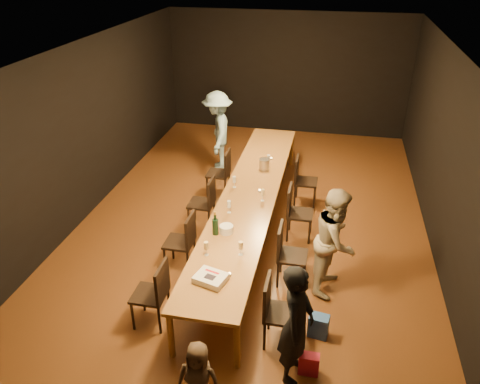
% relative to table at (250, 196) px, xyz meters
% --- Properties ---
extents(ground, '(10.00, 10.00, 0.00)m').
position_rel_table_xyz_m(ground, '(0.00, 0.00, -0.70)').
color(ground, '#432710').
rests_on(ground, ground).
extents(room_shell, '(6.04, 10.04, 3.02)m').
position_rel_table_xyz_m(room_shell, '(0.00, 0.00, 1.38)').
color(room_shell, black).
rests_on(room_shell, ground).
extents(table, '(0.90, 6.00, 0.75)m').
position_rel_table_xyz_m(table, '(0.00, 0.00, 0.00)').
color(table, brown).
rests_on(table, ground).
extents(chair_right_0, '(0.42, 0.42, 0.93)m').
position_rel_table_xyz_m(chair_right_0, '(0.85, -2.40, -0.24)').
color(chair_right_0, black).
rests_on(chair_right_0, ground).
extents(chair_right_1, '(0.42, 0.42, 0.93)m').
position_rel_table_xyz_m(chair_right_1, '(0.85, -1.20, -0.24)').
color(chair_right_1, black).
rests_on(chair_right_1, ground).
extents(chair_right_2, '(0.42, 0.42, 0.93)m').
position_rel_table_xyz_m(chair_right_2, '(0.85, 0.00, -0.24)').
color(chair_right_2, black).
rests_on(chair_right_2, ground).
extents(chair_right_3, '(0.42, 0.42, 0.93)m').
position_rel_table_xyz_m(chair_right_3, '(0.85, 1.20, -0.24)').
color(chair_right_3, black).
rests_on(chair_right_3, ground).
extents(chair_left_0, '(0.42, 0.42, 0.93)m').
position_rel_table_xyz_m(chair_left_0, '(-0.85, -2.40, -0.24)').
color(chair_left_0, black).
rests_on(chair_left_0, ground).
extents(chair_left_1, '(0.42, 0.42, 0.93)m').
position_rel_table_xyz_m(chair_left_1, '(-0.85, -1.20, -0.24)').
color(chair_left_1, black).
rests_on(chair_left_1, ground).
extents(chair_left_2, '(0.42, 0.42, 0.93)m').
position_rel_table_xyz_m(chair_left_2, '(-0.85, 0.00, -0.24)').
color(chair_left_2, black).
rests_on(chair_left_2, ground).
extents(chair_left_3, '(0.42, 0.42, 0.93)m').
position_rel_table_xyz_m(chair_left_3, '(-0.85, 1.20, -0.24)').
color(chair_left_3, black).
rests_on(chair_left_3, ground).
extents(woman_birthday, '(0.44, 0.60, 1.50)m').
position_rel_table_xyz_m(woman_birthday, '(1.05, -2.86, 0.05)').
color(woman_birthday, black).
rests_on(woman_birthday, ground).
extents(woman_tan, '(0.74, 0.87, 1.58)m').
position_rel_table_xyz_m(woman_tan, '(1.42, -1.19, 0.09)').
color(woman_tan, '#B9A98B').
rests_on(woman_tan, ground).
extents(man_blue, '(0.89, 1.23, 1.71)m').
position_rel_table_xyz_m(man_blue, '(-1.15, 2.39, 0.15)').
color(man_blue, '#82ACC9').
rests_on(man_blue, ground).
extents(child, '(0.46, 0.30, 0.94)m').
position_rel_table_xyz_m(child, '(0.14, -3.56, -0.23)').
color(child, '#463527').
rests_on(child, ground).
extents(gift_bag_red, '(0.23, 0.13, 0.28)m').
position_rel_table_xyz_m(gift_bag_red, '(1.23, -2.82, -0.56)').
color(gift_bag_red, '#B91B3E').
rests_on(gift_bag_red, ground).
extents(gift_bag_blue, '(0.27, 0.20, 0.31)m').
position_rel_table_xyz_m(gift_bag_blue, '(1.30, -2.20, -0.55)').
color(gift_bag_blue, '#2651A8').
rests_on(gift_bag_blue, ground).
extents(birthday_cake, '(0.44, 0.39, 0.09)m').
position_rel_table_xyz_m(birthday_cake, '(-0.05, -2.33, 0.09)').
color(birthday_cake, white).
rests_on(birthday_cake, table).
extents(plate_stack, '(0.23, 0.23, 0.11)m').
position_rel_table_xyz_m(plate_stack, '(-0.11, -1.23, 0.10)').
color(plate_stack, white).
rests_on(plate_stack, table).
extents(champagne_bottle, '(0.11, 0.11, 0.37)m').
position_rel_table_xyz_m(champagne_bottle, '(-0.25, -1.31, 0.23)').
color(champagne_bottle, black).
rests_on(champagne_bottle, table).
extents(ice_bucket, '(0.20, 0.20, 0.21)m').
position_rel_table_xyz_m(ice_bucket, '(0.09, 0.94, 0.15)').
color(ice_bucket, '#A5A5AA').
rests_on(ice_bucket, table).
extents(wineglass_0, '(0.06, 0.06, 0.21)m').
position_rel_table_xyz_m(wineglass_0, '(-0.24, -1.82, 0.15)').
color(wineglass_0, beige).
rests_on(wineglass_0, table).
extents(wineglass_1, '(0.06, 0.06, 0.21)m').
position_rel_table_xyz_m(wineglass_1, '(0.20, -1.73, 0.15)').
color(wineglass_1, beige).
rests_on(wineglass_1, table).
extents(wineglass_2, '(0.06, 0.06, 0.21)m').
position_rel_table_xyz_m(wineglass_2, '(-0.20, -0.69, 0.15)').
color(wineglass_2, silver).
rests_on(wineglass_2, table).
extents(wineglass_3, '(0.06, 0.06, 0.21)m').
position_rel_table_xyz_m(wineglass_3, '(0.25, -0.22, 0.15)').
color(wineglass_3, beige).
rests_on(wineglass_3, table).
extents(wineglass_4, '(0.06, 0.06, 0.21)m').
position_rel_table_xyz_m(wineglass_4, '(-0.29, 0.14, 0.15)').
color(wineglass_4, silver).
rests_on(wineglass_4, table).
extents(wineglass_5, '(0.06, 0.06, 0.21)m').
position_rel_table_xyz_m(wineglass_5, '(0.14, 1.14, 0.15)').
color(wineglass_5, silver).
rests_on(wineglass_5, table).
extents(tealight_near, '(0.05, 0.05, 0.03)m').
position_rel_table_xyz_m(tealight_near, '(0.15, -2.18, 0.06)').
color(tealight_near, '#B2B7B2').
rests_on(tealight_near, table).
extents(tealight_mid, '(0.05, 0.05, 0.03)m').
position_rel_table_xyz_m(tealight_mid, '(0.15, 0.08, 0.06)').
color(tealight_mid, '#B2B7B2').
rests_on(tealight_mid, table).
extents(tealight_far, '(0.05, 0.05, 0.03)m').
position_rel_table_xyz_m(tealight_far, '(0.15, 1.41, 0.06)').
color(tealight_far, '#B2B7B2').
rests_on(tealight_far, table).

